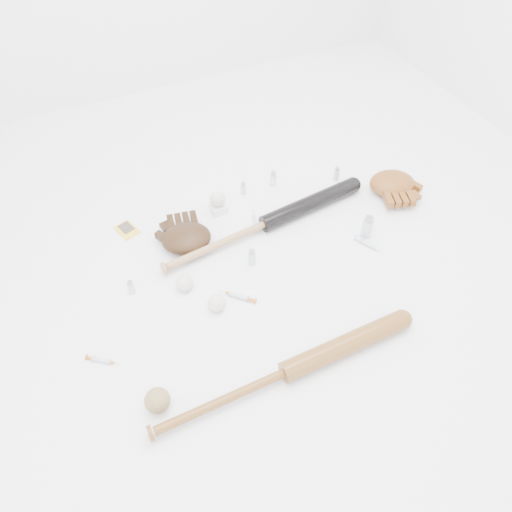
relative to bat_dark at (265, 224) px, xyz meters
name	(u,v)px	position (x,y,z in m)	size (l,w,h in m)	color
bat_dark	(265,224)	(0.00, 0.00, 0.00)	(0.99, 0.07, 0.07)	black
bat_wood	(286,372)	(-0.24, -0.65, 0.00)	(0.99, 0.07, 0.07)	brown
glove_dark	(186,238)	(-0.33, 0.05, 0.01)	(0.24, 0.24, 0.09)	black
glove_tan	(392,183)	(0.63, -0.02, 0.01)	(0.24, 0.24, 0.09)	brown
trading_card	(127,230)	(-0.53, 0.24, -0.03)	(0.07, 0.10, 0.01)	yellow
pedestal	(218,208)	(-0.14, 0.19, -0.02)	(0.07, 0.07, 0.04)	white
baseball_on_pedestal	(218,199)	(-0.14, 0.19, 0.03)	(0.07, 0.07, 0.07)	beige
baseball_left	(185,283)	(-0.41, -0.16, 0.00)	(0.07, 0.07, 0.07)	beige
baseball_upper	(179,233)	(-0.35, 0.10, 0.00)	(0.07, 0.07, 0.07)	beige
baseball_mid	(217,303)	(-0.34, -0.29, 0.00)	(0.07, 0.07, 0.07)	beige
baseball_aged	(157,400)	(-0.65, -0.57, 0.00)	(0.08, 0.08, 0.08)	olive
syringe_0	(102,360)	(-0.77, -0.34, -0.03)	(0.14, 0.02, 0.02)	#ADBCC6
syringe_1	(238,296)	(-0.25, -0.28, -0.03)	(0.17, 0.03, 0.02)	#ADBCC6
syringe_2	(255,220)	(-0.02, 0.06, -0.03)	(0.14, 0.02, 0.02)	#ADBCC6
syringe_3	(368,244)	(0.34, -0.26, -0.03)	(0.15, 0.03, 0.02)	#ADBCC6
vial_0	(273,178)	(0.16, 0.25, 0.00)	(0.03, 0.03, 0.07)	silver
vial_1	(243,188)	(0.01, 0.25, -0.01)	(0.02, 0.02, 0.06)	silver
vial_2	(252,257)	(-0.13, -0.15, 0.00)	(0.03, 0.03, 0.07)	silver
vial_3	(367,227)	(0.37, -0.21, 0.02)	(0.04, 0.04, 0.10)	silver
vial_4	(131,287)	(-0.60, -0.09, -0.01)	(0.02, 0.02, 0.06)	silver
vial_5	(336,174)	(0.44, 0.16, 0.00)	(0.03, 0.03, 0.07)	silver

